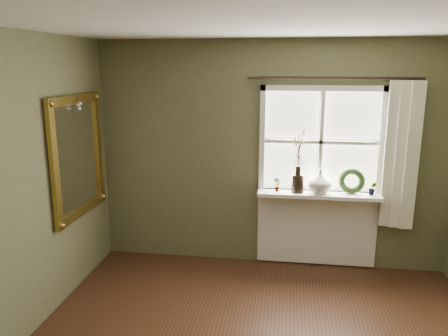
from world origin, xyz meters
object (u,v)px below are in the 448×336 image
(wreath, at_px, (352,184))
(gilt_mirror, at_px, (78,156))
(dark_jug, at_px, (298,183))
(cream_vase, at_px, (320,181))

(wreath, distance_m, gilt_mirror, 2.97)
(dark_jug, bearing_deg, cream_vase, 0.00)
(cream_vase, bearing_deg, wreath, 6.57)
(cream_vase, relative_size, wreath, 0.93)
(cream_vase, distance_m, wreath, 0.35)
(dark_jug, xyz_separation_m, gilt_mirror, (-2.28, -0.62, 0.37))
(cream_vase, distance_m, gilt_mirror, 2.62)
(wreath, bearing_deg, cream_vase, -170.46)
(dark_jug, relative_size, gilt_mirror, 0.16)
(wreath, height_order, gilt_mirror, gilt_mirror)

